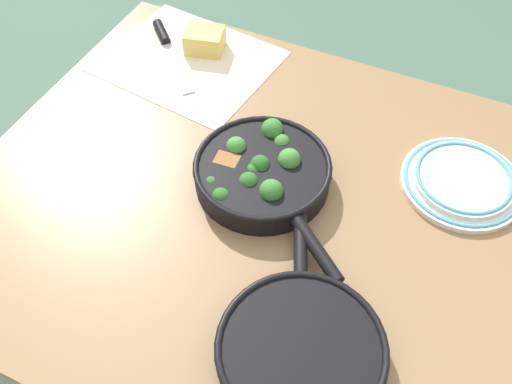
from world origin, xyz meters
TOP-DOWN VIEW (x-y plane):
  - ground_plane at (0.00, 0.00)m, footprint 14.00×14.00m
  - dining_table_red at (0.00, 0.00)m, footprint 1.11×0.96m
  - skillet_broccoli at (0.01, -0.04)m, footprint 0.36×0.31m
  - skillet_eggs at (-0.20, 0.26)m, footprint 0.27×0.38m
  - parchment_sheet at (0.32, -0.31)m, footprint 0.42×0.36m
  - grater_knife at (0.39, -0.33)m, footprint 0.21×0.21m
  - cheese_block at (0.31, -0.37)m, footprint 0.10×0.09m
  - dinner_plate_stack at (-0.35, -0.20)m, footprint 0.24×0.24m

SIDE VIEW (x-z plane):
  - ground_plane at x=0.00m, z-range 0.00..0.00m
  - dining_table_red at x=0.00m, z-range 0.29..1.04m
  - parchment_sheet at x=0.32m, z-range 0.75..0.75m
  - grater_knife at x=0.39m, z-range 0.74..0.77m
  - dinner_plate_stack at x=-0.35m, z-range 0.75..0.77m
  - skillet_eggs at x=-0.20m, z-range 0.75..0.80m
  - cheese_block at x=0.31m, z-range 0.75..0.80m
  - skillet_broccoli at x=0.01m, z-range 0.74..0.81m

